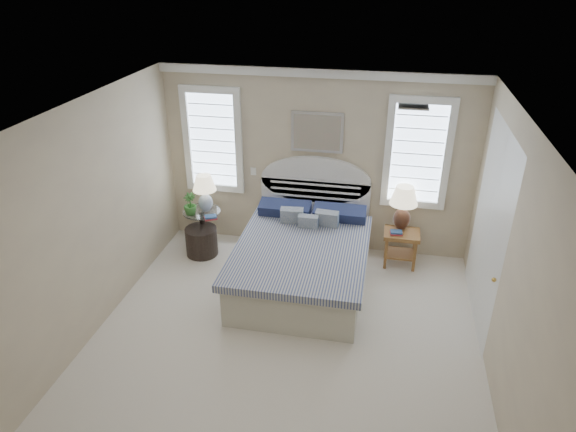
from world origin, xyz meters
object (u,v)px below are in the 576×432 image
at_px(lamp_right, 403,203).
at_px(nightstand_right, 401,241).
at_px(side_table_left, 203,225).
at_px(bed, 303,257).
at_px(floor_pot, 202,241).
at_px(lamp_left, 205,189).

bearing_deg(lamp_right, nightstand_right, -81.96).
bearing_deg(side_table_left, nightstand_right, 1.94).
xyz_separation_m(bed, nightstand_right, (1.30, 0.69, 0.00)).
relative_size(side_table_left, lamp_right, 0.97).
relative_size(bed, side_table_left, 3.61).
xyz_separation_m(bed, lamp_right, (1.28, 0.84, 0.54)).
bearing_deg(floor_pot, lamp_right, 8.44).
relative_size(lamp_left, lamp_right, 0.87).
distance_m(bed, lamp_right, 1.62).
distance_m(side_table_left, lamp_left, 0.59).
distance_m(bed, lamp_left, 1.81).
bearing_deg(bed, nightstand_right, 28.03).
relative_size(floor_pot, lamp_right, 0.73).
distance_m(side_table_left, nightstand_right, 2.95).
bearing_deg(lamp_left, floor_pot, -96.77).
relative_size(bed, lamp_left, 4.01).
height_order(bed, lamp_left, bed).
height_order(floor_pot, lamp_left, lamp_left).
bearing_deg(bed, lamp_left, 158.31).
distance_m(nightstand_right, lamp_left, 2.95).
relative_size(side_table_left, floor_pot, 1.34).
distance_m(lamp_left, lamp_right, 2.88).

